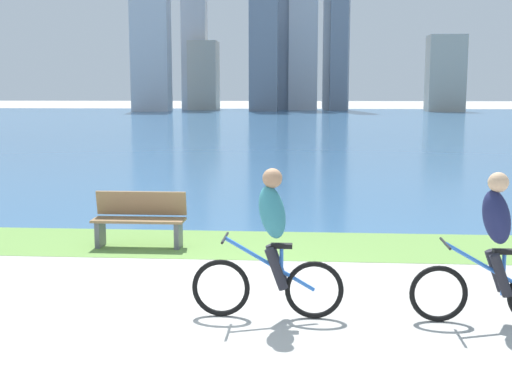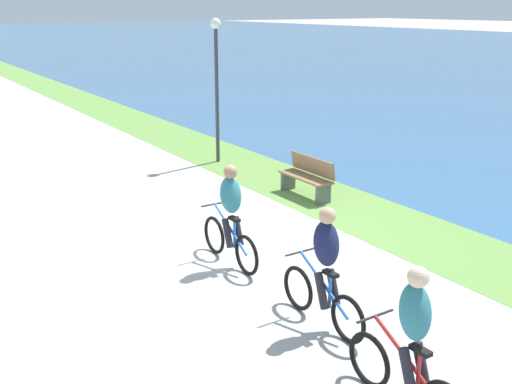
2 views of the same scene
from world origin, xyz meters
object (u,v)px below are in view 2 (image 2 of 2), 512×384
Objects in this scene: cyclist_lead at (231,216)px; cyclist_distant_rear at (411,342)px; bench_near_path at (307,177)px; lamppost_tall at (216,69)px; cyclist_trailing at (325,268)px.

cyclist_distant_rear is (4.34, -0.42, -0.00)m from cyclist_lead.
lamppost_tall reaches higher than bench_near_path.
lamppost_tall reaches higher than cyclist_lead.
lamppost_tall is (-6.21, 3.25, 1.67)m from cyclist_lead.
cyclist_trailing is 0.98× the size of cyclist_distant_rear.
cyclist_lead reaches higher than cyclist_trailing.
cyclist_distant_rear is 1.15× the size of bench_near_path.
cyclist_trailing is 9.38m from lamppost_tall.
lamppost_tall is at bearing 152.35° from cyclist_lead.
cyclist_lead is 1.14× the size of bench_near_path.
cyclist_distant_rear is 7.68m from bench_near_path.
cyclist_lead is 7.20m from lamppost_tall.
cyclist_trailing is at bearing 167.77° from cyclist_distant_rear.
cyclist_distant_rear is at bearing -19.19° from lamppost_tall.
bench_near_path is at bearing 1.76° from lamppost_tall.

